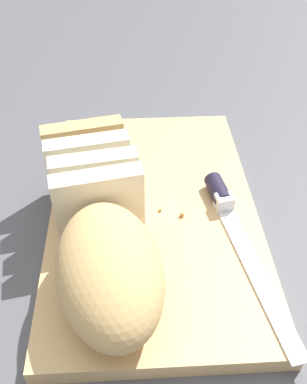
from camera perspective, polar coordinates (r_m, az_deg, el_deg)
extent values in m
plane|color=#4C4C51|center=(0.63, 0.00, -3.61)|extent=(3.00, 3.00, 0.00)
cube|color=tan|center=(0.63, 0.00, -2.85)|extent=(0.48, 0.30, 0.02)
ellipsoid|color=tan|center=(0.49, -5.83, -10.21)|extent=(0.21, 0.14, 0.10)
cube|color=beige|center=(0.56, -7.17, -1.36)|extent=(0.05, 0.12, 0.10)
cube|color=beige|center=(0.59, -7.56, 1.08)|extent=(0.04, 0.12, 0.10)
cube|color=beige|center=(0.62, -8.43, 3.21)|extent=(0.05, 0.12, 0.10)
cube|color=tan|center=(0.65, -8.98, 5.19)|extent=(0.05, 0.12, 0.10)
cube|color=silver|center=(0.55, 13.34, -10.37)|extent=(0.24, 0.06, 0.00)
cylinder|color=black|center=(0.63, 8.49, 0.27)|extent=(0.05, 0.03, 0.03)
cube|color=silver|center=(0.62, 9.25, -1.36)|extent=(0.02, 0.03, 0.02)
sphere|color=#A8753D|center=(0.61, 0.84, -2.40)|extent=(0.00, 0.00, 0.00)
sphere|color=#A8753D|center=(0.59, -2.73, -3.89)|extent=(0.01, 0.01, 0.01)
sphere|color=#A8753D|center=(0.56, -0.77, -7.08)|extent=(0.01, 0.01, 0.01)
sphere|color=#A8753D|center=(0.60, 3.76, -3.01)|extent=(0.01, 0.01, 0.01)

